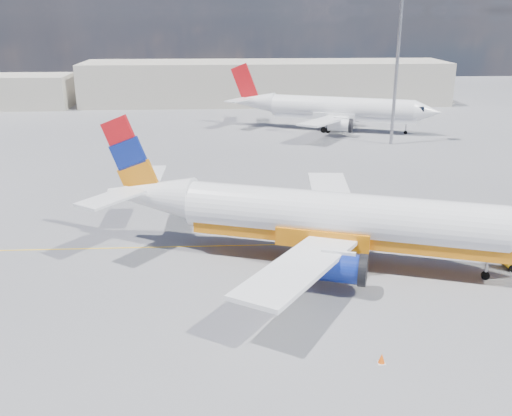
{
  "coord_description": "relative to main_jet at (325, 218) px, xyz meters",
  "views": [
    {
      "loc": [
        -2.97,
        -37.94,
        17.31
      ],
      "look_at": [
        -0.82,
        1.75,
        3.5
      ],
      "focal_mm": 40.0,
      "sensor_mm": 36.0,
      "label": 1
    }
  ],
  "objects": [
    {
      "name": "ground",
      "position": [
        -3.98,
        0.35,
        -3.38
      ],
      "size": [
        240.0,
        240.0,
        0.0
      ],
      "primitive_type": "plane",
      "color": "#58585C",
      "rests_on": "ground"
    },
    {
      "name": "taxi_line",
      "position": [
        -3.98,
        3.35,
        -3.37
      ],
      "size": [
        70.0,
        0.15,
        0.01
      ],
      "primitive_type": "cube",
      "color": "yellow",
      "rests_on": "ground"
    },
    {
      "name": "terminal_main",
      "position": [
        1.02,
        75.35,
        0.62
      ],
      "size": [
        70.0,
        14.0,
        8.0
      ],
      "primitive_type": "cube",
      "color": "beige",
      "rests_on": "ground"
    },
    {
      "name": "main_jet",
      "position": [
        0.0,
        0.0,
        0.0
      ],
      "size": [
        33.4,
        25.37,
        10.14
      ],
      "rotation": [
        0.0,
        0.0,
        -0.32
      ],
      "color": "white",
      "rests_on": "ground"
    },
    {
      "name": "second_jet",
      "position": [
        9.65,
        47.69,
        -0.15
      ],
      "size": [
        31.8,
        24.1,
        9.68
      ],
      "rotation": [
        0.0,
        0.0,
        -0.34
      ],
      "color": "white",
      "rests_on": "ground"
    },
    {
      "name": "traffic_cone",
      "position": [
        0.91,
        -12.72,
        -3.09
      ],
      "size": [
        0.42,
        0.42,
        0.58
      ],
      "color": "white",
      "rests_on": "ground"
    },
    {
      "name": "floodlight_mast",
      "position": [
        15.63,
        37.81,
        9.19
      ],
      "size": [
        1.53,
        1.53,
        20.97
      ],
      "color": "gray",
      "rests_on": "ground"
    }
  ]
}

